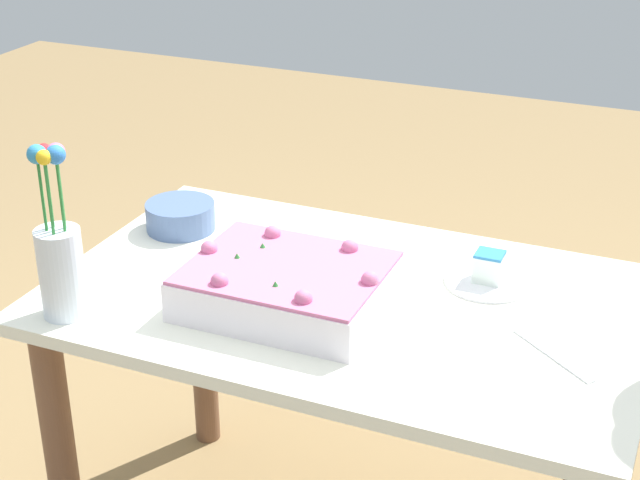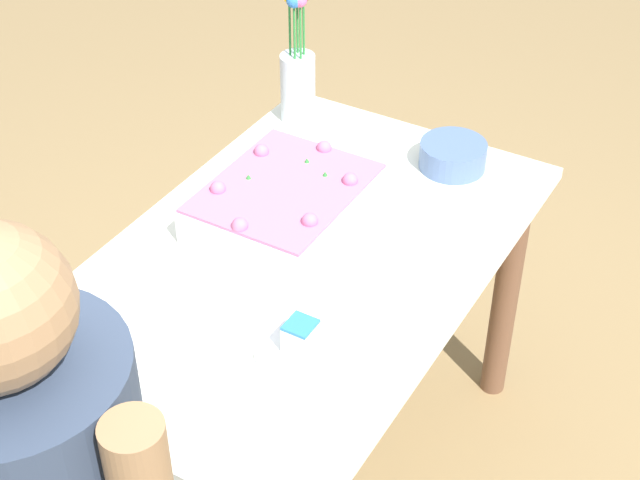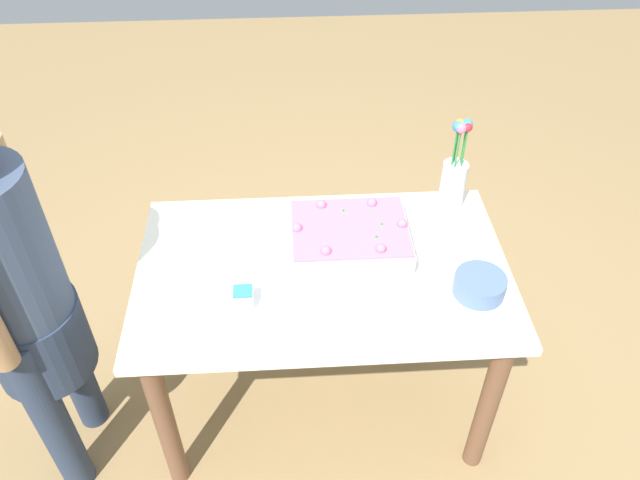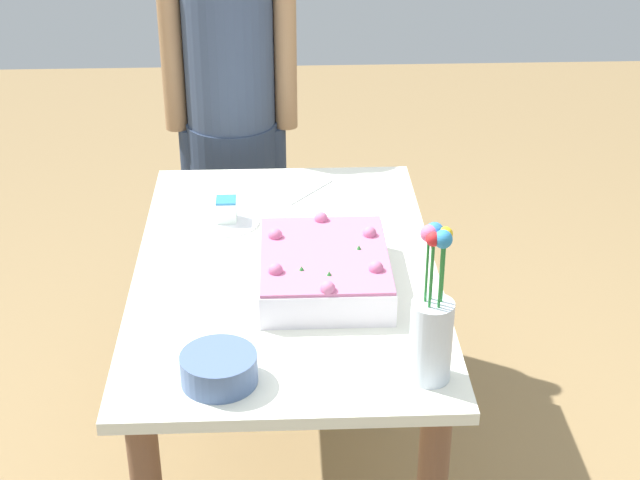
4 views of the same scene
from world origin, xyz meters
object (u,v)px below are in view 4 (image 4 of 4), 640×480
(cake_knife, at_px, (309,192))
(person_standing, at_px, (231,107))
(flower_vase, at_px, (432,328))
(sheet_cake, at_px, (324,269))
(serving_plate_with_slice, at_px, (227,216))
(fruit_bowl, at_px, (219,368))

(cake_knife, bearing_deg, person_standing, -114.18)
(flower_vase, height_order, person_standing, person_standing)
(sheet_cake, relative_size, flower_vase, 1.10)
(cake_knife, distance_m, flower_vase, 0.99)
(serving_plate_with_slice, xyz_separation_m, flower_vase, (-0.76, -0.47, 0.11))
(sheet_cake, xyz_separation_m, person_standing, (1.03, 0.27, 0.05))
(person_standing, bearing_deg, serving_plate_with_slice, 0.81)
(serving_plate_with_slice, height_order, person_standing, person_standing)
(person_standing, bearing_deg, fruit_bowl, 0.99)
(serving_plate_with_slice, relative_size, person_standing, 0.13)
(fruit_bowl, distance_m, person_standing, 1.43)
(sheet_cake, distance_m, fruit_bowl, 0.47)
(sheet_cake, bearing_deg, serving_plate_with_slice, 35.89)
(flower_vase, relative_size, fruit_bowl, 2.20)
(fruit_bowl, bearing_deg, flower_vase, -90.49)
(serving_plate_with_slice, height_order, fruit_bowl, serving_plate_with_slice)
(sheet_cake, xyz_separation_m, fruit_bowl, (-0.40, 0.25, -0.01))
(sheet_cake, bearing_deg, cake_knife, 2.13)
(flower_vase, distance_m, person_standing, 1.51)
(cake_knife, xyz_separation_m, flower_vase, (-0.95, -0.23, 0.13))
(sheet_cake, relative_size, serving_plate_with_slice, 2.16)
(cake_knife, bearing_deg, flower_vase, 52.08)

